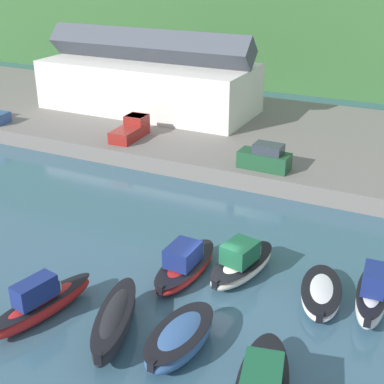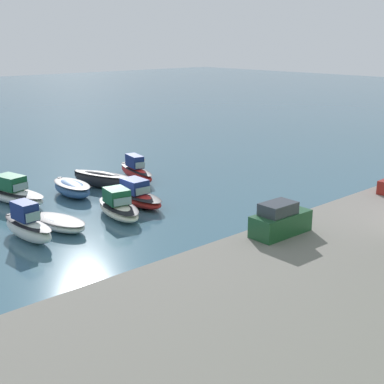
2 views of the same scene
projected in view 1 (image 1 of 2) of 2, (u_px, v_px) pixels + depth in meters
The scene contains 12 objects.
ground_plane at pixel (212, 285), 31.16m from camera, with size 320.00×320.00×0.00m, color #385B70.
quay_promenade at pixel (321, 144), 51.72m from camera, with size 124.13×24.43×1.46m.
harbor_clubhouse at pixel (148, 82), 58.92m from camera, with size 23.87×9.87×8.85m.
moored_boat_0 at pixel (185, 265), 31.70m from camera, with size 2.31×6.32×2.19m.
moored_boat_1 at pixel (241, 263), 31.80m from camera, with size 3.32×6.24×2.25m.
moored_boat_2 at pixel (321, 293), 29.53m from camera, with size 3.23×5.50×0.92m.
moored_boat_3 at pixel (372, 294), 28.61m from camera, with size 2.05×5.65×2.70m.
moored_boat_4 at pixel (41, 304), 28.05m from camera, with size 2.76×6.76×2.42m.
moored_boat_5 at pixel (115, 322), 26.72m from camera, with size 3.73×6.57×1.61m.
moored_boat_6 at pixel (180, 338), 25.76m from camera, with size 2.66×5.39×1.36m.
parked_car_3 at pixel (265, 158), 43.48m from camera, with size 4.24×1.89×2.16m.
pickup_truck_0 at pixel (132, 129), 50.97m from camera, with size 2.20×4.82×1.90m.
Camera 1 is at (10.54, -23.98, 17.78)m, focal length 50.00 mm.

